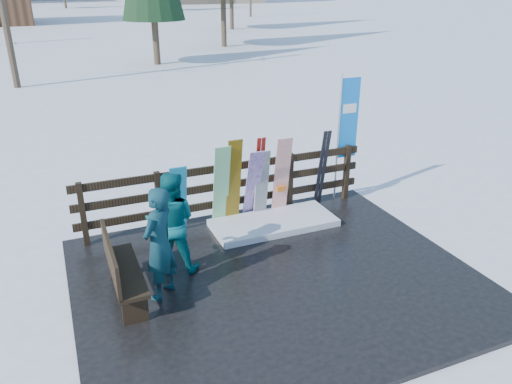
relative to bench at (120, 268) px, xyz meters
name	(u,v)px	position (x,y,z in m)	size (l,w,h in m)	color
ground	(277,281)	(2.28, -0.32, -0.60)	(700.00, 700.00, 0.00)	white
deck	(277,279)	(2.28, -0.32, -0.56)	(6.00, 5.00, 0.08)	black
fence	(228,187)	(2.28, 1.88, 0.14)	(5.60, 0.10, 1.15)	black
snow_patch	(274,223)	(2.96, 1.28, -0.46)	(2.29, 1.00, 0.12)	white
bench	(120,268)	(0.00, 0.00, 0.00)	(0.41, 1.50, 0.97)	black
snowboard_0	(178,200)	(1.27, 1.66, 0.15)	(0.30, 0.03, 1.35)	#209EC7
snowboard_1	(221,186)	(2.08, 1.66, 0.28)	(0.29, 0.03, 1.61)	white
snowboard_2	(234,182)	(2.32, 1.66, 0.32)	(0.27, 0.03, 1.70)	#E39D08
snowboard_3	(253,185)	(2.70, 1.66, 0.20)	(0.28, 0.03, 1.49)	silver
snowboard_4	(262,185)	(2.88, 1.66, 0.18)	(0.25, 0.03, 1.39)	black
snowboard_5	(282,177)	(3.29, 1.66, 0.28)	(0.31, 0.03, 1.60)	white
ski_pair_a	(259,178)	(2.85, 1.73, 0.30)	(0.17, 0.28, 1.63)	maroon
ski_pair_b	(322,168)	(4.20, 1.73, 0.29)	(0.17, 0.30, 1.61)	black
rental_flag	(346,123)	(4.82, 1.93, 1.09)	(0.45, 0.04, 2.60)	silver
person_front	(159,244)	(0.55, -0.10, 0.33)	(0.61, 0.40, 1.68)	#114B46
person_back	(171,223)	(0.88, 0.52, 0.30)	(0.79, 0.62, 1.63)	#0A5F65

